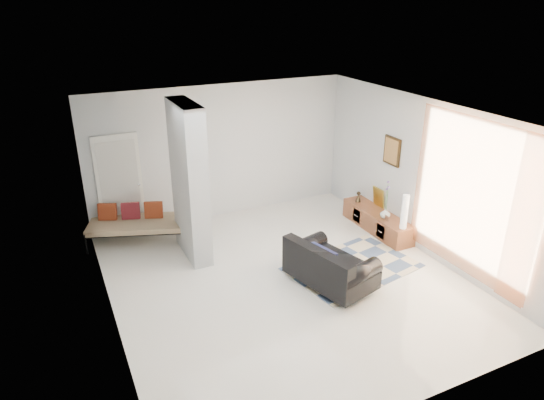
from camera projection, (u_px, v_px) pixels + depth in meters
name	position (u px, v px, depth m)	size (l,w,h in m)	color
floor	(286.00, 281.00, 8.10)	(6.00, 6.00, 0.00)	silver
ceiling	(289.00, 116.00, 7.00)	(6.00, 6.00, 0.00)	white
wall_back	(221.00, 152.00, 10.04)	(6.00, 6.00, 0.00)	silver
wall_front	(419.00, 307.00, 5.06)	(6.00, 6.00, 0.00)	silver
wall_left	(104.00, 240.00, 6.46)	(6.00, 6.00, 0.00)	silver
wall_right	(424.00, 178.00, 8.64)	(6.00, 6.00, 0.00)	silver
partition_column	(189.00, 182.00, 8.44)	(0.35, 1.20, 2.80)	#A7ACAF
hallway_door	(120.00, 186.00, 9.32)	(0.85, 0.06, 2.04)	white
curtain	(471.00, 198.00, 7.64)	(2.55, 2.55, 0.00)	orange
wall_art	(392.00, 151.00, 9.28)	(0.04, 0.45, 0.55)	#35220E
media_console	(377.00, 221.00, 9.77)	(0.45, 1.80, 0.80)	brown
loveseat	(328.00, 267.00, 7.83)	(1.19, 1.62, 0.76)	silver
daybed	(138.00, 222.00, 9.23)	(2.04, 1.38, 0.77)	black
area_rug	(352.00, 267.00, 8.49)	(2.18, 1.45, 0.01)	beige
cylinder_lamp	(405.00, 212.00, 8.91)	(0.12, 0.12, 0.67)	white
bronze_figurine	(358.00, 197.00, 10.14)	(0.11, 0.11, 0.23)	black
vase	(385.00, 213.00, 9.40)	(0.19, 0.19, 0.20)	silver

